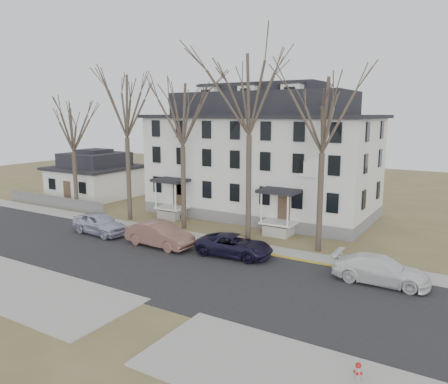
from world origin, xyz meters
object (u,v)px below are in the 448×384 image
Objects in this scene: small_house at (96,177)px; car_silver at (100,224)px; car_navy at (234,246)px; car_tan at (160,235)px; tree_mid_right at (324,110)px; bicycle_left at (177,214)px; fire_hydrant at (358,372)px; tree_mid_left at (182,110)px; boarding_house at (262,157)px; tree_bungalow at (72,127)px; tree_far_left at (126,102)px; tree_center at (250,89)px; car_white at (381,270)px.

car_silver is at bearing -41.70° from small_house.
small_house is 1.69× the size of car_navy.
car_tan reaches higher than car_navy.
car_navy is (-4.35, -4.06, -8.89)m from tree_mid_right.
car_silver is 6.06m from car_tan.
tree_mid_right reaches higher than bicycle_left.
car_silver is at bearing 158.45° from fire_hydrant.
tree_mid_right is at bearing 0.00° from tree_mid_left.
car_navy is (4.15, -12.21, -4.66)m from boarding_house.
car_tan is at bearing -85.52° from car_silver.
boarding_house is at bearing -3.33° from car_tan.
tree_mid_left is 11.50m from tree_mid_right.
small_house is 9.43m from tree_bungalow.
boarding_house reaches higher than small_house.
car_navy is 7.04× the size of fire_hydrant.
small_house is 0.63× the size of tree_far_left.
tree_center is 2.85× the size of car_navy.
tree_bungalow is 30.61m from car_white.
car_navy is at bearing -17.16° from tree_far_left.
tree_mid_left is 11.01m from car_silver.
boarding_house is 10.39m from tree_center.
tree_bungalow reaches higher than car_tan.
bicycle_left is at bearing 32.28° from car_tan.
boarding_house is 12.62× the size of bicycle_left.
boarding_house is 9.66m from tree_mid_left.
small_house is at bearing 159.97° from tree_mid_left.
boarding_house is at bearing 42.18° from tree_far_left.
tree_mid_right reaches higher than car_navy.
tree_mid_right is at bearing -51.48° from car_navy.
tree_far_left reaches higher than tree_mid_left.
tree_center reaches higher than fire_hydrant.
tree_far_left is 6.05m from tree_mid_left.
fire_hydrant is (11.77, -13.74, -10.72)m from tree_center.
bicycle_left is (1.89, 7.37, -0.42)m from car_silver.
boarding_house is 18.65m from car_white.
tree_mid_right is at bearing 0.00° from tree_far_left.
boarding_house is 26.88m from fire_hydrant.
tree_mid_right is 24.54m from tree_bungalow.
small_house is at bearing 71.80° from car_white.
small_house is at bearing -174.41° from boarding_house.
car_silver is (-7.51, -13.09, -4.53)m from boarding_house.
tree_mid_left is 2.42× the size of car_tan.
tree_far_left is at bearing -29.39° from small_house.
tree_center is 12.21m from car_tan.
bicycle_left is (-8.62, 2.43, -10.65)m from tree_center.
fire_hydrant is at bearing -49.40° from tree_center.
car_navy is (13.15, -4.06, -9.63)m from tree_far_left.
bicycle_left reaches higher than fire_hydrant.
car_tan is 18.44m from fire_hydrant.
small_house is 26.28m from car_navy.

